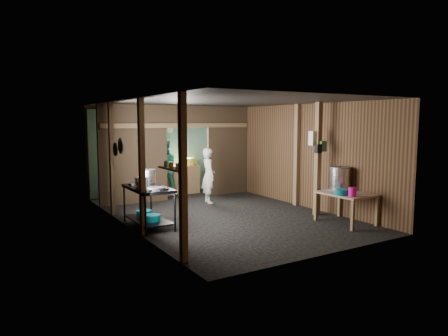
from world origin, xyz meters
TOP-DOWN VIEW (x-y plane):
  - floor at (0.00, 0.00)m, footprint 4.50×7.00m
  - ceiling at (0.00, 0.00)m, footprint 4.50×7.00m
  - wall_back at (0.00, 3.50)m, footprint 4.50×0.00m
  - wall_front at (0.00, -3.50)m, footprint 4.50×0.00m
  - wall_left at (-2.25, 0.00)m, footprint 0.00×7.00m
  - wall_right at (2.25, 0.00)m, footprint 0.00×7.00m
  - partition_left at (-1.32, 2.20)m, footprint 1.85×0.10m
  - partition_right at (1.57, 2.20)m, footprint 1.35×0.10m
  - partition_header at (0.25, 2.20)m, footprint 1.30×0.10m
  - turquoise_panel at (0.00, 3.44)m, footprint 4.40×0.06m
  - back_counter at (0.30, 2.95)m, footprint 1.20×0.50m
  - wall_clock at (0.25, 3.40)m, footprint 0.20×0.03m
  - post_left_a at (-2.18, -2.60)m, footprint 0.10×0.12m
  - post_left_b at (-2.18, -0.80)m, footprint 0.10×0.12m
  - post_left_c at (-2.18, 1.20)m, footprint 0.10×0.12m
  - post_right at (2.18, -0.20)m, footprint 0.10×0.12m
  - post_free at (1.85, -1.30)m, footprint 0.12×0.12m
  - cross_beam at (0.00, 2.15)m, footprint 4.40×0.12m
  - pan_lid_big at (-2.21, 0.40)m, footprint 0.03×0.34m
  - pan_lid_small at (-2.21, 0.80)m, footprint 0.03×0.30m
  - wall_shelf at (-2.15, -2.10)m, footprint 0.14×0.80m
  - jar_white at (-2.15, -2.35)m, footprint 0.07×0.07m
  - jar_yellow at (-2.15, -2.10)m, footprint 0.08×0.08m
  - jar_green at (-2.15, -1.88)m, footprint 0.06×0.06m
  - bag_white at (1.80, -1.22)m, footprint 0.22×0.15m
  - bag_green at (1.92, -1.36)m, footprint 0.16×0.12m
  - bag_black at (1.78, -1.38)m, footprint 0.14×0.10m
  - gas_range at (-1.88, -0.30)m, footprint 0.72×1.41m
  - prep_table at (1.83, -2.20)m, footprint 0.81×1.11m
  - stove_pot_large at (-1.71, 0.12)m, footprint 0.43×0.43m
  - stove_pot_med at (-2.05, -0.40)m, footprint 0.31×0.31m
  - frying_pan at (-1.88, -0.72)m, footprint 0.48×0.62m
  - blue_tub_front at (-1.88, -0.52)m, footprint 0.32×0.32m
  - blue_tub_back at (-1.88, -0.04)m, footprint 0.32×0.32m
  - stock_pot at (2.01, -1.84)m, footprint 0.48×0.48m
  - wash_basin at (1.57, -2.30)m, footprint 0.40×0.40m
  - pink_bucket at (1.62, -2.55)m, footprint 0.19×0.19m
  - knife at (1.74, -2.69)m, footprint 0.30×0.07m
  - yellow_tub at (0.67, 2.95)m, footprint 0.37×0.37m
  - red_cup at (0.08, 2.95)m, footprint 0.11×0.11m
  - cook at (0.39, 1.24)m, footprint 0.45×0.59m
  - worker_back at (-0.19, 2.85)m, footprint 0.93×0.80m

SIDE VIEW (x-z plane):
  - floor at x=0.00m, z-range 0.00..0.00m
  - blue_tub_back at x=-1.88m, z-range 0.16..0.29m
  - blue_tub_front at x=-1.88m, z-range 0.16..0.29m
  - prep_table at x=1.83m, z-range 0.00..0.65m
  - gas_range at x=-1.88m, z-range 0.00..0.83m
  - back_counter at x=0.30m, z-range 0.00..0.85m
  - knife at x=1.74m, z-range 0.66..0.66m
  - wash_basin at x=1.57m, z-range 0.65..0.77m
  - cook at x=0.39m, z-range 0.00..1.46m
  - pink_bucket at x=1.62m, z-range 0.65..0.84m
  - worker_back at x=-0.19m, z-range 0.00..1.64m
  - frying_pan at x=-1.88m, z-range 0.82..0.90m
  - stock_pot at x=2.01m, z-range 0.63..1.17m
  - red_cup at x=0.08m, z-range 0.85..0.98m
  - stove_pot_med at x=-2.05m, z-range 0.81..1.05m
  - yellow_tub at x=0.67m, z-range 0.85..1.06m
  - stove_pot_large at x=-1.71m, z-range 0.81..1.14m
  - turquoise_panel at x=0.00m, z-range 0.00..2.50m
  - wall_back at x=0.00m, z-range 0.00..2.60m
  - wall_front at x=0.00m, z-range 0.00..2.60m
  - wall_left at x=-2.25m, z-range 0.00..2.60m
  - wall_right at x=2.25m, z-range 0.00..2.60m
  - partition_left at x=-1.32m, z-range 0.00..2.60m
  - partition_right at x=1.57m, z-range 0.00..2.60m
  - post_left_a at x=-2.18m, z-range 0.00..2.60m
  - post_left_b at x=-2.18m, z-range 0.00..2.60m
  - post_left_c at x=-2.18m, z-range 0.00..2.60m
  - post_right at x=2.18m, z-range 0.00..2.60m
  - post_free at x=1.85m, z-range 0.00..2.60m
  - wall_shelf at x=-2.15m, z-range 1.39..1.41m
  - jar_white at x=-2.15m, z-range 1.42..1.52m
  - jar_yellow at x=-2.15m, z-range 1.42..1.52m
  - jar_green at x=-2.15m, z-range 1.42..1.52m
  - pan_lid_small at x=-2.21m, z-range 1.40..1.70m
  - bag_black at x=1.78m, z-range 1.45..1.65m
  - bag_green at x=1.92m, z-range 1.48..1.72m
  - pan_lid_big at x=-2.21m, z-range 1.48..1.82m
  - bag_white at x=1.80m, z-range 1.62..1.94m
  - wall_clock at x=0.25m, z-range 1.80..2.00m
  - cross_beam at x=0.00m, z-range 1.99..2.11m
  - partition_header at x=0.25m, z-range 2.00..2.60m
  - ceiling at x=0.00m, z-range 2.60..2.60m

